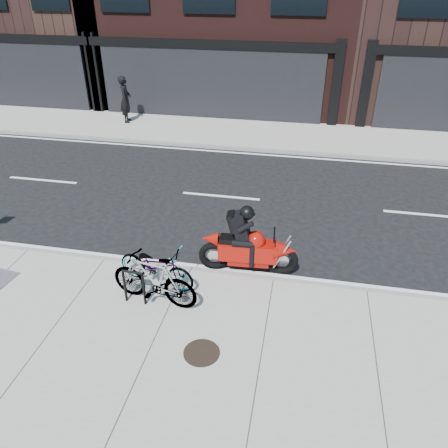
% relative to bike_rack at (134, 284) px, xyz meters
% --- Properties ---
extents(ground, '(120.00, 120.00, 0.00)m').
position_rel_bike_rack_xyz_m(ground, '(0.71, 3.28, -0.59)').
color(ground, black).
rests_on(ground, ground).
extents(sidewalk_near, '(60.00, 6.00, 0.13)m').
position_rel_bike_rack_xyz_m(sidewalk_near, '(0.71, -1.72, -0.53)').
color(sidewalk_near, gray).
rests_on(sidewalk_near, ground).
extents(sidewalk_far, '(60.00, 3.50, 0.13)m').
position_rel_bike_rack_xyz_m(sidewalk_far, '(0.71, 11.03, -0.53)').
color(sidewalk_far, gray).
rests_on(sidewalk_far, ground).
extents(bike_rack, '(0.47, 0.08, 0.79)m').
position_rel_bike_rack_xyz_m(bike_rack, '(0.00, 0.00, 0.00)').
color(bike_rack, black).
rests_on(bike_rack, sidewalk_near).
extents(bicycle_front, '(1.88, 1.01, 0.94)m').
position_rel_bike_rack_xyz_m(bicycle_front, '(0.24, 0.68, 0.01)').
color(bicycle_front, gray).
rests_on(bicycle_front, sidewalk_near).
extents(bicycle_rear, '(1.94, 0.83, 1.13)m').
position_rel_bike_rack_xyz_m(bicycle_rear, '(0.39, 0.11, 0.10)').
color(bicycle_rear, gray).
rests_on(bicycle_rear, sidewalk_near).
extents(motorcycle, '(2.29, 0.57, 1.71)m').
position_rel_bike_rack_xyz_m(motorcycle, '(2.17, 1.69, 0.10)').
color(motorcycle, black).
rests_on(motorcycle, ground).
extents(pedestrian, '(0.62, 0.81, 1.97)m').
position_rel_bike_rack_xyz_m(pedestrian, '(-4.75, 11.37, 0.52)').
color(pedestrian, black).
rests_on(pedestrian, sidewalk_far).
extents(manhole_cover, '(0.81, 0.81, 0.02)m').
position_rel_bike_rack_xyz_m(manhole_cover, '(1.65, -1.08, -0.46)').
color(manhole_cover, black).
rests_on(manhole_cover, sidewalk_near).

